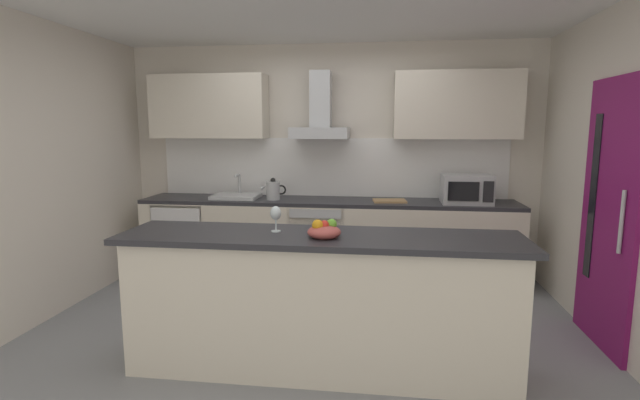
{
  "coord_description": "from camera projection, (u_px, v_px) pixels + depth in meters",
  "views": [
    {
      "loc": [
        0.59,
        -3.61,
        1.67
      ],
      "look_at": [
        0.06,
        0.42,
        1.05
      ],
      "focal_mm": 26.35,
      "sensor_mm": 36.0,
      "label": 1
    }
  ],
  "objects": [
    {
      "name": "ground",
      "position": [
        307.0,
        334.0,
        3.87
      ],
      "size": [
        5.62,
        4.45,
        0.02
      ],
      "primitive_type": "cube",
      "color": "gray"
    },
    {
      "name": "ceiling",
      "position": [
        305.0,
        0.0,
        3.47
      ],
      "size": [
        5.62,
        4.45,
        0.02
      ],
      "primitive_type": "cube",
      "color": "white"
    },
    {
      "name": "wall_back",
      "position": [
        331.0,
        161.0,
        5.42
      ],
      "size": [
        5.62,
        0.12,
        2.6
      ],
      "primitive_type": "cube",
      "color": "silver",
      "rests_on": "ground"
    },
    {
      "name": "wall_left",
      "position": [
        30.0,
        173.0,
        3.98
      ],
      "size": [
        0.12,
        4.45,
        2.6
      ],
      "primitive_type": "cube",
      "color": "silver",
      "rests_on": "ground"
    },
    {
      "name": "wall_right",
      "position": [
        632.0,
        181.0,
        3.36
      ],
      "size": [
        0.12,
        4.45,
        2.6
      ],
      "primitive_type": "cube",
      "color": "silver",
      "rests_on": "ground"
    },
    {
      "name": "backsplash_tile",
      "position": [
        330.0,
        167.0,
        5.36
      ],
      "size": [
        3.92,
        0.02,
        0.66
      ],
      "primitive_type": "cube",
      "color": "white"
    },
    {
      "name": "counter_back",
      "position": [
        327.0,
        240.0,
        5.17
      ],
      "size": [
        4.06,
        0.6,
        0.9
      ],
      "color": "beige",
      "rests_on": "ground"
    },
    {
      "name": "counter_island",
      "position": [
        320.0,
        303.0,
        3.21
      ],
      "size": [
        2.7,
        0.64,
        0.97
      ],
      "color": "beige",
      "rests_on": "ground"
    },
    {
      "name": "upper_cabinets",
      "position": [
        329.0,
        106.0,
        5.1
      ],
      "size": [
        4.01,
        0.32,
        0.7
      ],
      "color": "beige"
    },
    {
      "name": "side_door",
      "position": [
        609.0,
        215.0,
        3.53
      ],
      "size": [
        0.08,
        0.85,
        2.05
      ],
      "color": "#7A1456",
      "rests_on": "ground"
    },
    {
      "name": "oven",
      "position": [
        319.0,
        240.0,
        5.16
      ],
      "size": [
        0.6,
        0.62,
        0.8
      ],
      "color": "slate",
      "rests_on": "ground"
    },
    {
      "name": "refrigerator",
      "position": [
        187.0,
        239.0,
        5.36
      ],
      "size": [
        0.58,
        0.6,
        0.85
      ],
      "color": "white",
      "rests_on": "ground"
    },
    {
      "name": "microwave",
      "position": [
        466.0,
        189.0,
        4.84
      ],
      "size": [
        0.5,
        0.38,
        0.3
      ],
      "color": "#B7BABC",
      "rests_on": "counter_back"
    },
    {
      "name": "sink",
      "position": [
        236.0,
        196.0,
        5.22
      ],
      "size": [
        0.5,
        0.4,
        0.26
      ],
      "color": "silver",
      "rests_on": "counter_back"
    },
    {
      "name": "kettle",
      "position": [
        273.0,
        190.0,
        5.11
      ],
      "size": [
        0.29,
        0.15,
        0.24
      ],
      "color": "#B7BABC",
      "rests_on": "counter_back"
    },
    {
      "name": "range_hood",
      "position": [
        320.0,
        117.0,
        5.08
      ],
      "size": [
        0.62,
        0.45,
        0.72
      ],
      "color": "#B7BABC"
    },
    {
      "name": "wine_glass",
      "position": [
        276.0,
        214.0,
        3.21
      ],
      "size": [
        0.08,
        0.08,
        0.18
      ],
      "color": "silver",
      "rests_on": "counter_island"
    },
    {
      "name": "fruit_bowl",
      "position": [
        324.0,
        231.0,
        3.05
      ],
      "size": [
        0.22,
        0.22,
        0.13
      ],
      "color": "#B24C47",
      "rests_on": "counter_island"
    },
    {
      "name": "chopping_board",
      "position": [
        390.0,
        201.0,
        4.97
      ],
      "size": [
        0.36,
        0.26,
        0.02
      ],
      "primitive_type": "cube",
      "rotation": [
        0.0,
        0.0,
        0.12
      ],
      "color": "tan",
      "rests_on": "counter_back"
    }
  ]
}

